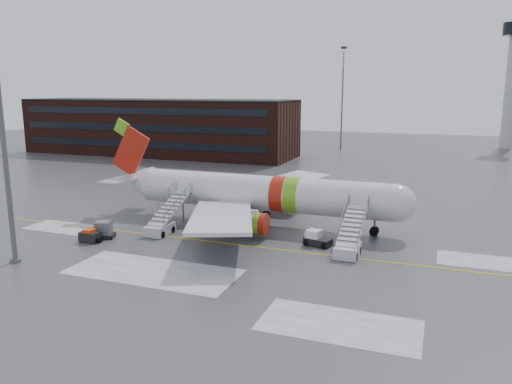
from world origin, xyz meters
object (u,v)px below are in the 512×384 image
at_px(airstair_fwd, 349,242).
at_px(pushback_tug, 316,239).
at_px(airstair_aft, 163,222).
at_px(uld_container, 104,230).
at_px(airliner, 254,193).
at_px(baggage_tractor, 90,237).

height_order(airstair_fwd, pushback_tug, airstair_fwd).
distance_m(airstair_aft, pushback_tug, 15.83).
xyz_separation_m(airstair_aft, uld_container, (-4.59, -3.70, -0.28)).
bearing_deg(airliner, airstair_fwd, -29.44).
bearing_deg(pushback_tug, airstair_fwd, -21.99).
bearing_deg(airstair_fwd, airliner, 150.56).
bearing_deg(airstair_aft, uld_container, -141.14).
bearing_deg(baggage_tractor, airstair_aft, 46.90).
distance_m(uld_container, baggage_tractor, 1.69).
distance_m(airstair_aft, baggage_tractor, 7.32).
height_order(airliner, airstair_aft, airliner).
bearing_deg(baggage_tractor, airliner, 43.46).
relative_size(airstair_fwd, uld_container, 3.17).
xyz_separation_m(airliner, baggage_tractor, (-12.52, -11.86, -2.88)).
xyz_separation_m(airstair_aft, pushback_tug, (15.77, 1.35, -0.43)).
height_order(airstair_aft, uld_container, airstair_aft).
relative_size(airliner, airstair_aft, 4.55).
height_order(airstair_fwd, uld_container, airstair_fwd).
relative_size(airliner, uld_container, 14.40).
bearing_deg(uld_container, airstair_fwd, 8.88).
height_order(uld_container, baggage_tractor, uld_container).
bearing_deg(pushback_tug, baggage_tractor, -162.16).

